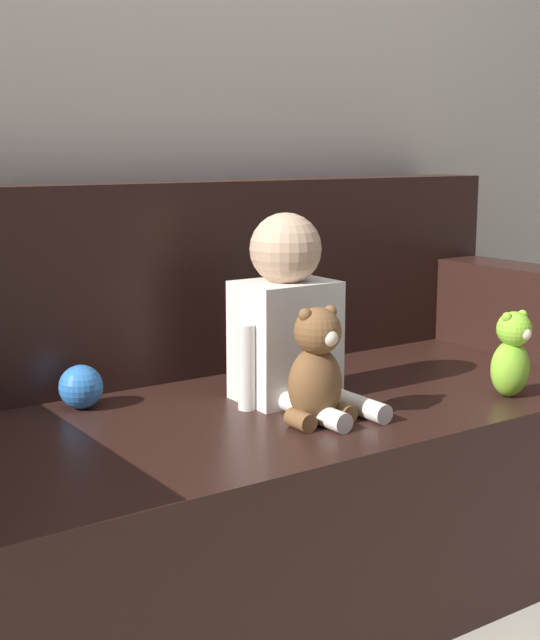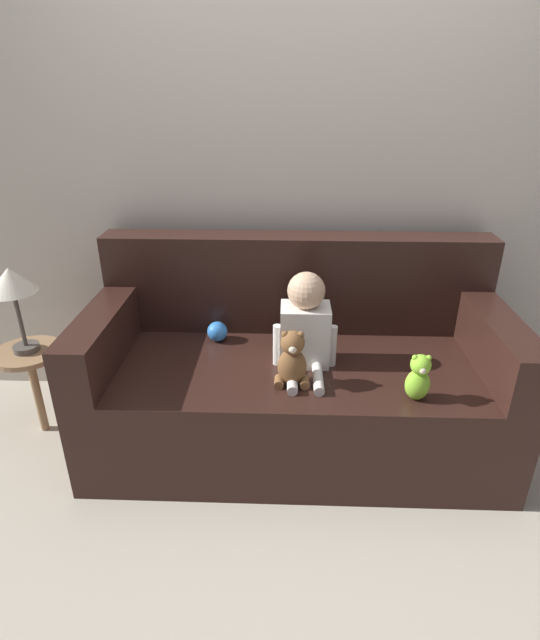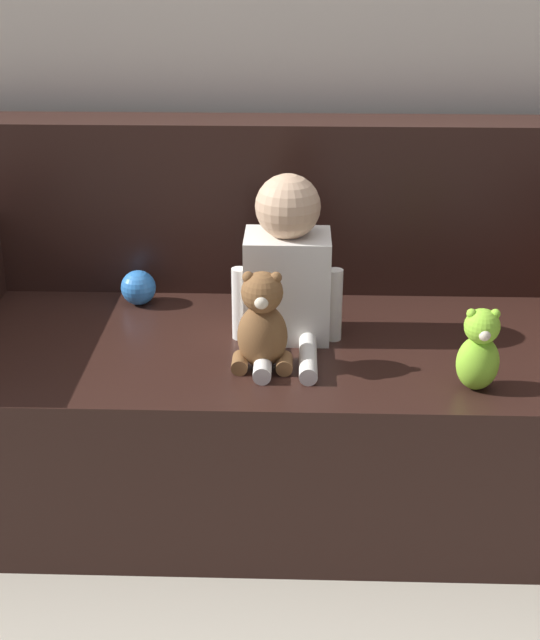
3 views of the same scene
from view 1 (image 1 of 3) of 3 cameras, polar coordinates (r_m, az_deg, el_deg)
ground_plane at (r=2.26m, az=-0.16°, el=-16.55°), size 12.00×12.00×0.00m
wall_back at (r=2.46m, az=-7.29°, el=16.88°), size 8.00×0.05×2.60m
couch at (r=2.17m, az=-1.03°, el=-8.00°), size 1.91×0.86×0.96m
person_baby at (r=2.03m, az=1.16°, el=0.07°), size 0.28×0.37×0.43m
teddy_bear_brown at (r=1.87m, az=2.99°, el=-3.16°), size 0.15×0.11×0.25m
plush_toy_side at (r=2.15m, az=15.21°, el=-2.15°), size 0.10×0.09×0.20m
toy_ball at (r=2.04m, az=-12.01°, el=-4.21°), size 0.10×0.10×0.10m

